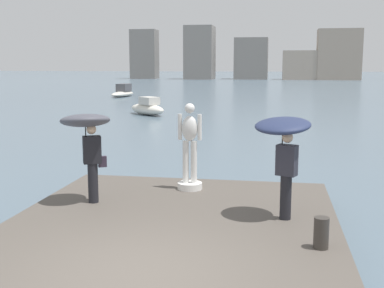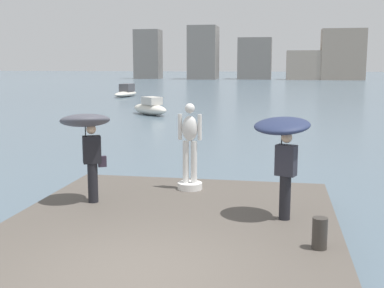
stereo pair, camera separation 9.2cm
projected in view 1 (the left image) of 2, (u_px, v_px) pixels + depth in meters
The scene contains 9 objects.
ground_plane at pixel (256, 101), 46.27m from camera, with size 400.00×400.00×0.00m, color slate.
pier at pixel (162, 247), 8.79m from camera, with size 6.41×9.04×0.40m, color #564F47.
statue_white_figure at pixel (190, 153), 11.95m from camera, with size 0.60×0.60×2.10m.
onlooker_left at pixel (87, 131), 10.68m from camera, with size 1.46×1.47×2.03m.
onlooker_right at pixel (284, 138), 9.57m from camera, with size 1.42×1.44×2.04m.
mooring_bollard at pixel (321, 233), 8.16m from camera, with size 0.25×0.25×0.53m, color #38332D.
boat_mid at pixel (148, 108), 33.81m from camera, with size 3.50×3.38×1.23m.
boat_far at pixel (123, 92), 52.99m from camera, with size 2.02×4.68×1.36m.
distant_skyline at pixel (264, 58), 113.93m from camera, with size 67.70×10.08×12.20m.
Camera 1 is at (1.95, -6.66, 3.41)m, focal length 46.31 mm.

